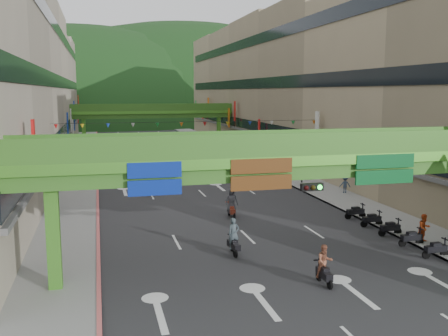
# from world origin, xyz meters

# --- Properties ---
(ground) EXTENTS (320.00, 320.00, 0.00)m
(ground) POSITION_xyz_m (0.00, 0.00, 0.00)
(ground) COLOR black
(ground) RESTS_ON ground
(road_slab) EXTENTS (18.00, 140.00, 0.02)m
(road_slab) POSITION_xyz_m (0.00, 50.00, 0.01)
(road_slab) COLOR #28282B
(road_slab) RESTS_ON ground
(sidewalk_left) EXTENTS (4.00, 140.00, 0.15)m
(sidewalk_left) POSITION_xyz_m (-11.00, 50.00, 0.07)
(sidewalk_left) COLOR gray
(sidewalk_left) RESTS_ON ground
(sidewalk_right) EXTENTS (4.00, 140.00, 0.15)m
(sidewalk_right) POSITION_xyz_m (11.00, 50.00, 0.07)
(sidewalk_right) COLOR gray
(sidewalk_right) RESTS_ON ground
(curb_left) EXTENTS (0.20, 140.00, 0.18)m
(curb_left) POSITION_xyz_m (-9.10, 50.00, 0.09)
(curb_left) COLOR #CC5959
(curb_left) RESTS_ON ground
(curb_right) EXTENTS (0.20, 140.00, 0.18)m
(curb_right) POSITION_xyz_m (9.10, 50.00, 0.09)
(curb_right) COLOR gray
(curb_right) RESTS_ON ground
(building_row_left) EXTENTS (12.80, 95.00, 19.00)m
(building_row_left) POSITION_xyz_m (-18.93, 50.00, 9.46)
(building_row_left) COLOR #9E937F
(building_row_left) RESTS_ON ground
(building_row_right) EXTENTS (12.80, 95.00, 19.00)m
(building_row_right) POSITION_xyz_m (18.93, 50.00, 9.46)
(building_row_right) COLOR gray
(building_row_right) RESTS_ON ground
(overpass_near) EXTENTS (28.00, 12.27, 7.10)m
(overpass_near) POSITION_xyz_m (0.93, 5.38, 5.21)
(overpass_near) COLOR #4C9E2D
(overpass_near) RESTS_ON ground
(overpass_far) EXTENTS (28.00, 2.20, 7.10)m
(overpass_far) POSITION_xyz_m (0.00, 65.00, 5.40)
(overpass_far) COLOR #4C9E2D
(overpass_far) RESTS_ON ground
(hill_left) EXTENTS (168.00, 140.00, 112.00)m
(hill_left) POSITION_xyz_m (-15.00, 160.00, 0.00)
(hill_left) COLOR #1C4419
(hill_left) RESTS_ON ground
(hill_right) EXTENTS (208.00, 176.00, 128.00)m
(hill_right) POSITION_xyz_m (25.00, 180.00, 0.00)
(hill_right) COLOR #1C4419
(hill_right) RESTS_ON ground
(bunting_string) EXTENTS (26.00, 0.36, 0.47)m
(bunting_string) POSITION_xyz_m (0.00, 30.00, 5.96)
(bunting_string) COLOR black
(bunting_string) RESTS_ON ground
(scooter_rider_near) EXTENTS (0.68, 1.60, 2.10)m
(scooter_rider_near) POSITION_xyz_m (-1.74, 8.92, 0.99)
(scooter_rider_near) COLOR black
(scooter_rider_near) RESTS_ON ground
(scooter_rider_mid) EXTENTS (0.81, 1.60, 1.96)m
(scooter_rider_mid) POSITION_xyz_m (1.22, 3.59, 1.01)
(scooter_rider_mid) COLOR black
(scooter_rider_mid) RESTS_ON ground
(scooter_rider_left) EXTENTS (0.91, 1.60, 1.86)m
(scooter_rider_left) POSITION_xyz_m (-4.61, 26.65, 0.92)
(scooter_rider_left) COLOR gray
(scooter_rider_left) RESTS_ON ground
(scooter_rider_far) EXTENTS (0.94, 1.60, 2.17)m
(scooter_rider_far) POSITION_xyz_m (0.30, 16.98, 1.11)
(scooter_rider_far) COLOR maroon
(scooter_rider_far) RESTS_ON ground
(parked_scooter_row) EXTENTS (1.60, 9.35, 1.08)m
(parked_scooter_row) POSITION_xyz_m (8.80, 10.00, 0.52)
(parked_scooter_row) COLOR black
(parked_scooter_row) RESTS_ON ground
(car_silver) EXTENTS (2.22, 4.60, 1.45)m
(car_silver) POSITION_xyz_m (-3.35, 42.83, 0.73)
(car_silver) COLOR #A0A1A8
(car_silver) RESTS_ON ground
(car_yellow) EXTENTS (2.22, 4.47, 1.46)m
(car_yellow) POSITION_xyz_m (4.03, 65.70, 0.73)
(car_yellow) COLOR orange
(car_yellow) RESTS_ON ground
(pedestrian_red) EXTENTS (0.85, 0.68, 1.68)m
(pedestrian_red) POSITION_xyz_m (9.80, 8.02, 0.84)
(pedestrian_red) COLOR #AF3913
(pedestrian_red) RESTS_ON ground
(pedestrian_blue) EXTENTS (0.79, 0.59, 1.51)m
(pedestrian_blue) POSITION_xyz_m (12.20, 22.46, 0.76)
(pedestrian_blue) COLOR #2D3C52
(pedestrian_blue) RESTS_ON ground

